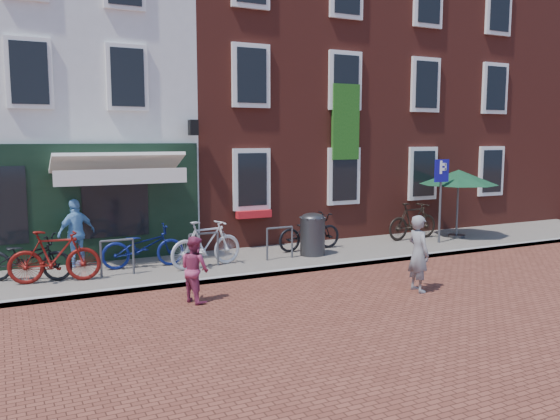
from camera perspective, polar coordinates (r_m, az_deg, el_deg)
name	(u,v)px	position (r m, az deg, el deg)	size (l,w,h in m)	color
ground	(283,275)	(13.20, 0.33, -6.52)	(80.00, 80.00, 0.00)	brown
sidewalk	(292,257)	(14.93, 1.19, -4.71)	(24.00, 3.00, 0.10)	slate
building_stucco	(22,91)	(18.53, -24.36, 10.81)	(8.00, 8.00, 9.00)	silver
building_brick_mid	(244,83)	(20.11, -3.59, 12.52)	(6.00, 8.00, 10.00)	maroon
building_brick_right	(386,90)	(23.09, 10.58, 11.73)	(6.00, 8.00, 10.00)	maroon
filler_right	(506,107)	(27.43, 21.66, 9.56)	(7.00, 8.00, 9.00)	maroon
litter_bin	(313,232)	(14.84, 3.27, -2.20)	(0.64, 0.64, 1.18)	#353537
parking_sign	(441,186)	(17.10, 15.79, 2.33)	(0.50, 0.07, 2.43)	#4C4C4F
parasol	(459,174)	(18.15, 17.42, 3.41)	(2.33, 2.33, 2.18)	#4C4C4F
woman	(418,253)	(12.02, 13.66, -4.24)	(0.58, 0.38, 1.58)	gray
boy	(195,269)	(11.09, -8.53, -5.86)	(0.62, 0.49, 1.28)	#9C3458
cafe_person	(76,233)	(14.32, -19.68, -2.16)	(0.95, 0.39, 1.61)	#73B0E5
bicycle_0	(27,258)	(13.31, -23.98, -4.38)	(0.67, 1.91, 1.00)	black
bicycle_1	(55,257)	(12.92, -21.61, -4.35)	(0.52, 1.86, 1.12)	#610F0B
bicycle_2	(143,246)	(13.80, -13.51, -3.56)	(0.67, 1.91, 1.00)	#0D1757
bicycle_3	(206,244)	(13.56, -7.39, -3.37)	(0.52, 1.86, 1.12)	#B6B6B8
bicycle_4	(309,232)	(15.52, 2.95, -2.18)	(0.67, 1.91, 1.00)	black
bicycle_5	(413,221)	(17.58, 13.13, -1.07)	(0.52, 1.86, 1.12)	black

